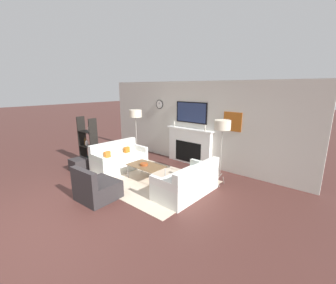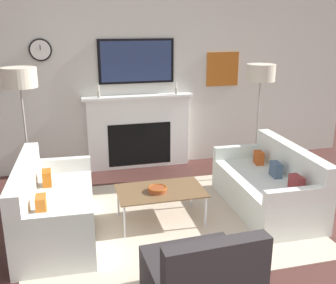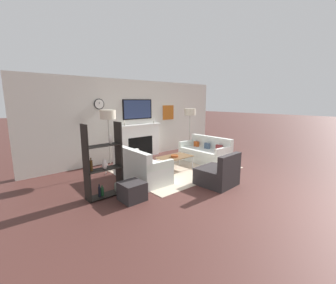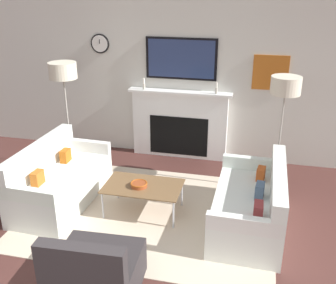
# 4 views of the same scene
# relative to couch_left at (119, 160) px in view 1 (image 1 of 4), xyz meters

# --- Properties ---
(ground_plane) EXTENTS (60.00, 60.00, 0.00)m
(ground_plane) POSITION_rel_couch_left_xyz_m (1.32, -2.63, -0.30)
(ground_plane) COLOR #482723
(fireplace_wall) EXTENTS (7.50, 0.28, 2.70)m
(fireplace_wall) POSITION_rel_couch_left_xyz_m (1.32, 2.01, 0.92)
(fireplace_wall) COLOR silver
(fireplace_wall) RESTS_ON ground_plane
(area_rug) EXTENTS (3.24, 2.46, 0.01)m
(area_rug) POSITION_rel_couch_left_xyz_m (1.32, -0.00, -0.30)
(area_rug) COLOR beige
(area_rug) RESTS_ON ground_plane
(couch_left) EXTENTS (0.85, 1.67, 0.85)m
(couch_left) POSITION_rel_couch_left_xyz_m (0.00, 0.00, 0.00)
(couch_left) COLOR silver
(couch_left) RESTS_ON ground_plane
(couch_right) EXTENTS (0.85, 1.65, 0.82)m
(couch_right) POSITION_rel_couch_left_xyz_m (2.63, -0.00, -0.01)
(couch_right) COLOR silver
(couch_right) RESTS_ON ground_plane
(armchair) EXTENTS (0.85, 0.86, 0.80)m
(armchair) POSITION_rel_couch_left_xyz_m (1.19, -1.55, -0.04)
(armchair) COLOR #2C2728
(armchair) RESTS_ON ground_plane
(coffee_table) EXTENTS (1.02, 0.62, 0.41)m
(coffee_table) POSITION_rel_couch_left_xyz_m (1.22, -0.01, 0.08)
(coffee_table) COLOR brown
(coffee_table) RESTS_ON ground_plane
(decorative_bowl) EXTENTS (0.22, 0.22, 0.06)m
(decorative_bowl) POSITION_rel_couch_left_xyz_m (1.18, -0.04, 0.14)
(decorative_bowl) COLOR #94401F
(decorative_bowl) RESTS_ON coffee_table
(floor_lamp_left) EXTENTS (0.42, 0.42, 1.77)m
(floor_lamp_left) POSITION_rel_couch_left_xyz_m (-0.31, 1.01, 1.31)
(floor_lamp_left) COLOR #9E998E
(floor_lamp_left) RESTS_ON ground_plane
(floor_lamp_right) EXTENTS (0.41, 0.41, 1.73)m
(floor_lamp_right) POSITION_rel_couch_left_xyz_m (2.94, 1.01, 1.27)
(floor_lamp_right) COLOR #9E998E
(floor_lamp_right) RESTS_ON ground_plane
(shelf_unit) EXTENTS (0.76, 0.28, 1.57)m
(shelf_unit) POSITION_rel_couch_left_xyz_m (-1.14, -0.35, 0.41)
(shelf_unit) COLOR black
(shelf_unit) RESTS_ON ground_plane
(ottoman) EXTENTS (0.46, 0.46, 0.38)m
(ottoman) POSITION_rel_couch_left_xyz_m (-0.82, -0.90, -0.11)
(ottoman) COLOR #2C2728
(ottoman) RESTS_ON ground_plane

